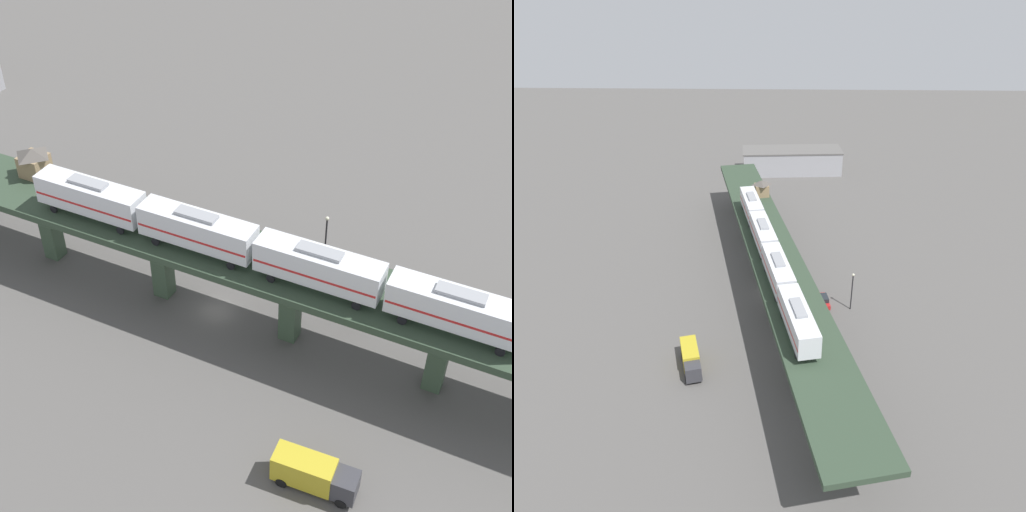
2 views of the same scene
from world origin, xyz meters
TOP-DOWN VIEW (x-y plane):
  - ground_plane at (0.00, 0.00)m, footprint 400.00×400.00m
  - elevated_viaduct at (0.04, -0.20)m, footprint 28.22×91.62m
  - subway_train at (-0.20, -5.55)m, footprint 13.57×49.22m
  - signal_hut at (-2.93, 24.17)m, footprint 3.84×3.84m
  - street_car_red at (8.76, -3.65)m, footprint 2.51×4.64m
  - street_car_white at (8.67, -11.83)m, footprint 3.42×4.75m
  - delivery_truck at (-11.00, -20.34)m, footprint 4.16×7.54m
  - street_lamp at (13.44, -4.63)m, footprint 0.44×0.44m

SIDE VIEW (x-z plane):
  - ground_plane at x=0.00m, z-range 0.00..0.00m
  - street_car_red at x=8.76m, z-range -0.01..1.88m
  - street_car_white at x=8.67m, z-range -0.01..1.88m
  - delivery_truck at x=-11.00m, z-range 0.16..3.36m
  - street_lamp at x=13.44m, z-range 0.64..7.58m
  - elevated_viaduct at x=0.04m, z-range 3.18..12.17m
  - signal_hut at x=-2.93m, z-range 9.09..12.49m
  - subway_train at x=-0.20m, z-range 9.31..13.76m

